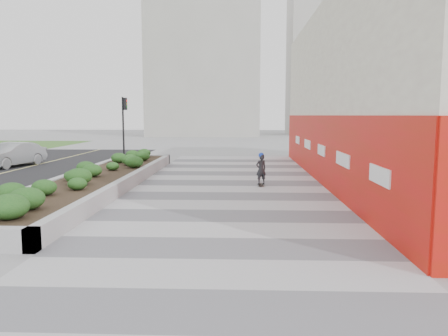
% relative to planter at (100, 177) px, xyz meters
% --- Properties ---
extents(ground, '(160.00, 160.00, 0.00)m').
position_rel_planter_xyz_m(ground, '(5.50, -7.00, -0.42)').
color(ground, gray).
rests_on(ground, ground).
extents(walkway, '(8.00, 36.00, 0.01)m').
position_rel_planter_xyz_m(walkway, '(5.50, -4.00, -0.41)').
color(walkway, '#A8A8AD').
rests_on(walkway, ground).
extents(building, '(6.04, 24.08, 8.00)m').
position_rel_planter_xyz_m(building, '(12.48, 1.98, 3.56)').
color(building, beige).
rests_on(building, ground).
extents(planter, '(3.00, 18.00, 0.90)m').
position_rel_planter_xyz_m(planter, '(0.00, 0.00, 0.00)').
color(planter, '#9E9EA0').
rests_on(planter, ground).
extents(traffic_signal_near, '(0.33, 0.28, 4.20)m').
position_rel_planter_xyz_m(traffic_signal_near, '(-1.73, 10.50, 2.34)').
color(traffic_signal_near, black).
rests_on(traffic_signal_near, ground).
extents(distant_bldg_north_l, '(16.00, 12.00, 20.00)m').
position_rel_planter_xyz_m(distant_bldg_north_l, '(0.50, 48.00, 9.58)').
color(distant_bldg_north_l, '#ADAAA3').
rests_on(distant_bldg_north_l, ground).
extents(distant_bldg_north_r, '(14.00, 10.00, 24.00)m').
position_rel_planter_xyz_m(distant_bldg_north_r, '(20.50, 53.00, 11.58)').
color(distant_bldg_north_r, '#ADAAA3').
rests_on(distant_bldg_north_r, ground).
extents(manhole_cover, '(0.44, 0.44, 0.01)m').
position_rel_planter_xyz_m(manhole_cover, '(6.00, -4.00, -0.42)').
color(manhole_cover, '#595654').
rests_on(manhole_cover, ground).
extents(skateboarder, '(0.56, 0.73, 1.44)m').
position_rel_planter_xyz_m(skateboarder, '(6.81, 0.44, 0.31)').
color(skateboarder, beige).
rests_on(skateboarder, ground).
extents(car_silver, '(2.51, 4.56, 1.42)m').
position_rel_planter_xyz_m(car_silver, '(-7.48, 6.97, 0.29)').
color(car_silver, '#A5A8AC').
rests_on(car_silver, ground).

